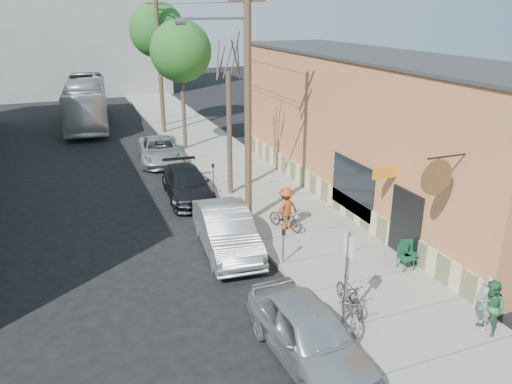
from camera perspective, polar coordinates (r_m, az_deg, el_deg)
name	(u,v)px	position (r m, az deg, el deg)	size (l,w,h in m)	color
ground	(223,279)	(16.93, -3.83, -9.90)	(120.00, 120.00, 0.00)	black
sidewalk	(234,169)	(27.73, -2.53, 2.61)	(4.50, 58.00, 0.15)	gray
cafe_building	(373,128)	(23.76, 13.23, 7.14)	(6.60, 20.20, 6.61)	#B97244
end_cap_building	(74,34)	(56.08, -20.11, 16.62)	(18.00, 8.00, 12.00)	gray
sign_post	(347,270)	(13.90, 10.35, -8.76)	(0.07, 0.45, 2.80)	slate
parking_meter_near	(283,241)	(17.26, 3.16, -5.57)	(0.14, 0.14, 1.24)	slate
parking_meter_far	(213,172)	(24.43, -4.92, 2.32)	(0.14, 0.14, 1.24)	slate
utility_pole_near	(246,94)	(19.44, -1.11, 11.15)	(3.57, 0.28, 10.00)	#503A28
utility_pole_far	(159,57)	(35.76, -10.98, 14.91)	(1.80, 0.28, 10.00)	#503A28
tree_bare	(229,135)	(23.15, -3.05, 6.55)	(0.24, 0.24, 5.71)	#44392C
tree_leafy_mid	(181,51)	(31.06, -8.60, 15.60)	(3.66, 3.66, 7.76)	#44392C
tree_leafy_far	(157,30)	(37.73, -11.26, 17.70)	(3.93, 3.93, 8.84)	#44392C
patio_chair_a	(409,253)	(18.02, 17.13, -6.72)	(0.50, 0.50, 0.88)	#124128
patio_chair_b	(406,258)	(17.71, 16.77, -7.18)	(0.50, 0.50, 0.88)	#124128
patron_grey	(485,302)	(15.29, 24.68, -11.38)	(0.59, 0.38, 1.61)	gray
patron_green	(491,308)	(15.12, 25.30, -11.91)	(0.77, 0.60, 1.58)	#28643A
cyclist	(286,209)	(19.82, 3.43, -1.90)	(1.13, 0.65, 1.74)	#9E3C17
cyclist_bike	(286,219)	(19.99, 3.41, -3.05)	(0.58, 1.67, 0.88)	black
parked_bike_a	(350,295)	(15.11, 10.64, -11.48)	(0.46, 1.63, 0.98)	black
parked_bike_b	(349,307)	(14.54, 10.63, -12.83)	(0.66, 1.88, 0.99)	slate
car_0	(309,333)	(13.18, 6.04, -15.74)	(1.84, 4.57, 1.56)	#A7ABAF
car_1	(226,230)	(18.41, -3.40, -4.39)	(1.74, 4.99, 1.64)	#A9ADB1
car_2	(187,184)	(23.69, -7.88, 0.89)	(1.97, 4.84, 1.40)	black
car_3	(160,150)	(29.67, -10.93, 4.71)	(2.33, 5.04, 1.40)	#ACB0B4
bus	(86,102)	(40.86, -18.82, 9.72)	(2.89, 12.37, 3.44)	silver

